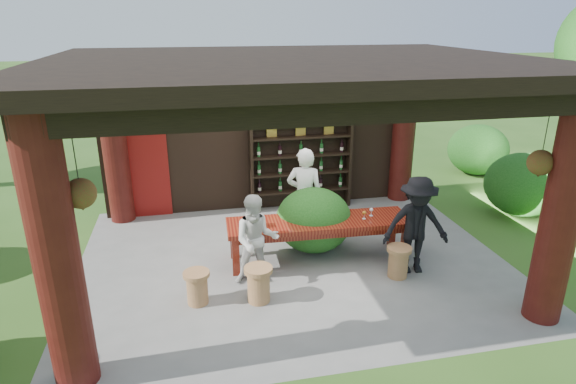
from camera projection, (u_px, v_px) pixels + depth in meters
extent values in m
plane|color=#2D5119|center=(293.00, 260.00, 8.57)|extent=(90.00, 90.00, 0.00)
cube|color=slate|center=(293.00, 262.00, 8.59)|extent=(7.40, 5.90, 0.10)
cube|color=black|center=(266.00, 135.00, 10.53)|extent=(7.00, 0.18, 3.30)
cube|color=maroon|center=(146.00, 172.00, 10.16)|extent=(0.95, 0.06, 2.00)
cylinder|color=#380C0A|center=(56.00, 256.00, 5.19)|extent=(0.50, 0.50, 3.30)
cylinder|color=#380C0A|center=(562.00, 211.00, 6.41)|extent=(0.50, 0.50, 3.30)
cylinder|color=#380C0A|center=(114.00, 144.00, 9.74)|extent=(0.50, 0.50, 3.30)
cylinder|color=#380C0A|center=(404.00, 130.00, 10.96)|extent=(0.50, 0.50, 3.30)
cube|color=black|center=(340.00, 107.00, 5.28)|extent=(6.70, 0.35, 0.35)
cube|color=black|center=(79.00, 86.00, 6.88)|extent=(0.30, 5.20, 0.30)
cube|color=black|center=(476.00, 75.00, 8.10)|extent=(0.30, 5.20, 0.30)
cube|color=black|center=(293.00, 64.00, 7.40)|extent=(7.50, 6.00, 0.20)
cylinder|color=black|center=(76.00, 163.00, 5.10)|extent=(0.01, 0.01, 0.75)
cone|color=black|center=(82.00, 203.00, 5.25)|extent=(0.32, 0.32, 0.18)
sphere|color=#1E5919|center=(81.00, 193.00, 5.22)|extent=(0.34, 0.34, 0.34)
cylinder|color=black|center=(545.00, 137.00, 6.20)|extent=(0.01, 0.01, 0.75)
cone|color=black|center=(539.00, 170.00, 6.36)|extent=(0.32, 0.32, 0.18)
sphere|color=#1E5919|center=(541.00, 163.00, 6.32)|extent=(0.34, 0.34, 0.34)
cube|color=#59120C|center=(319.00, 222.00, 8.38)|extent=(3.24, 0.95, 0.08)
cube|color=#59120C|center=(319.00, 228.00, 8.41)|extent=(3.03, 0.79, 0.12)
cube|color=#59120C|center=(236.00, 257.00, 7.98)|extent=(0.12, 0.12, 0.67)
cube|color=#59120C|center=(405.00, 243.00, 8.45)|extent=(0.12, 0.12, 0.67)
cube|color=#59120C|center=(233.00, 240.00, 8.56)|extent=(0.12, 0.12, 0.67)
cube|color=#59120C|center=(392.00, 229.00, 9.03)|extent=(0.12, 0.12, 0.67)
cylinder|color=#9A683D|center=(259.00, 286.00, 7.27)|extent=(0.34, 0.34, 0.50)
cylinder|color=#9A683D|center=(258.00, 270.00, 7.17)|extent=(0.43, 0.43, 0.07)
cylinder|color=#9A683D|center=(398.00, 264.00, 7.96)|extent=(0.32, 0.32, 0.47)
cylinder|color=#9A683D|center=(399.00, 249.00, 7.87)|extent=(0.41, 0.41, 0.06)
cylinder|color=#9A683D|center=(197.00, 289.00, 7.22)|extent=(0.32, 0.32, 0.46)
cylinder|color=#9A683D|center=(196.00, 274.00, 7.13)|extent=(0.40, 0.40, 0.06)
imported|color=white|center=(305.00, 196.00, 8.99)|extent=(0.79, 0.65, 1.85)
imported|color=silver|center=(256.00, 240.00, 7.63)|extent=(0.77, 0.63, 1.50)
imported|color=black|center=(416.00, 225.00, 7.93)|extent=(1.18, 0.80, 1.69)
cube|color=#BF6672|center=(256.00, 223.00, 8.09)|extent=(0.27, 0.19, 0.14)
ellipsoid|color=#194C14|center=(522.00, 189.00, 10.39)|extent=(1.60, 1.60, 1.36)
ellipsoid|color=#194C14|center=(477.00, 153.00, 13.10)|extent=(1.60, 1.60, 1.36)
ellipsoid|color=#194C14|center=(314.00, 224.00, 8.81)|extent=(1.39, 1.39, 1.18)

